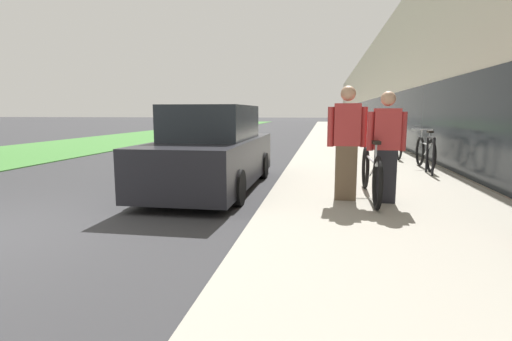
# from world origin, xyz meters

# --- Properties ---
(sidewalk_slab) EXTENTS (3.87, 70.00, 0.14)m
(sidewalk_slab) POSITION_xyz_m (5.36, 21.00, 0.07)
(sidewalk_slab) COLOR gray
(sidewalk_slab) RESTS_ON ground
(storefront_facade) EXTENTS (10.01, 70.00, 6.05)m
(storefront_facade) POSITION_xyz_m (12.33, 29.00, 3.02)
(storefront_facade) COLOR beige
(storefront_facade) RESTS_ON ground
(lawn_strip) EXTENTS (5.96, 70.00, 0.03)m
(lawn_strip) POSITION_xyz_m (-6.81, 25.00, 0.01)
(lawn_strip) COLOR #3D7533
(lawn_strip) RESTS_ON ground
(tandem_bicycle) EXTENTS (0.52, 2.44, 0.97)m
(tandem_bicycle) POSITION_xyz_m (5.10, 2.75, 0.55)
(tandem_bicycle) COLOR black
(tandem_bicycle) RESTS_ON sidewalk_slab
(person_rider) EXTENTS (0.58, 0.23, 1.70)m
(person_rider) POSITION_xyz_m (5.28, 2.46, 0.99)
(person_rider) COLOR black
(person_rider) RESTS_ON sidewalk_slab
(person_bystander) EXTENTS (0.61, 0.24, 1.79)m
(person_bystander) POSITION_xyz_m (4.69, 2.56, 1.04)
(person_bystander) COLOR brown
(person_bystander) RESTS_ON sidewalk_slab
(bike_rack_hoop) EXTENTS (0.05, 0.60, 0.84)m
(bike_rack_hoop) POSITION_xyz_m (6.71, 5.58, 0.65)
(bike_rack_hoop) COLOR black
(bike_rack_hoop) RESTS_ON sidewalk_slab
(cruiser_bike_nearest) EXTENTS (0.52, 1.85, 0.96)m
(cruiser_bike_nearest) POSITION_xyz_m (6.81, 6.44, 0.54)
(cruiser_bike_nearest) COLOR black
(cruiser_bike_nearest) RESTS_ON sidewalk_slab
(cruiser_bike_middle) EXTENTS (0.52, 1.89, 0.94)m
(cruiser_bike_middle) POSITION_xyz_m (6.53, 8.89, 0.54)
(cruiser_bike_middle) COLOR black
(cruiser_bike_middle) RESTS_ON sidewalk_slab
(cruiser_bike_farthest) EXTENTS (0.52, 1.77, 0.89)m
(cruiser_bike_farthest) POSITION_xyz_m (6.78, 11.26, 0.52)
(cruiser_bike_farthest) COLOR black
(cruiser_bike_farthest) RESTS_ON sidewalk_slab
(parked_sedan_curbside) EXTENTS (1.78, 4.65, 1.66)m
(parked_sedan_curbside) POSITION_xyz_m (2.17, 3.80, 0.75)
(parked_sedan_curbside) COLOR black
(parked_sedan_curbside) RESTS_ON ground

